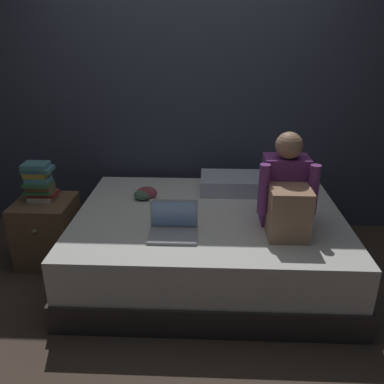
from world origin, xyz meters
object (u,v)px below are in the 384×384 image
laptop (173,227)px  pillow (234,183)px  bed (208,243)px  clothes_pile (145,194)px  book_stack (39,182)px  nightstand (48,231)px  person_sitting (286,194)px

laptop → pillow: laptop is taller
bed → laptop: 0.52m
bed → clothes_pile: 0.64m
book_stack → clothes_pile: book_stack is taller
laptop → nightstand: bearing=156.9°
book_stack → clothes_pile: (0.81, 0.10, -0.13)m
bed → nightstand: size_ratio=3.79×
pillow → clothes_pile: (-0.72, -0.20, -0.02)m
book_stack → clothes_pile: 0.82m
book_stack → bed: bearing=-6.3°
person_sitting → book_stack: bearing=169.2°
person_sitting → book_stack: size_ratio=2.14×
laptop → clothes_pile: (-0.28, 0.58, -0.01)m
laptop → book_stack: book_stack is taller
book_stack → nightstand: bearing=-53.4°
laptop → pillow: bearing=60.4°
nightstand → book_stack: size_ratio=1.73×
nightstand → book_stack: bearing=126.6°
bed → book_stack: size_ratio=6.53×
nightstand → laptop: 1.20m
person_sitting → laptop: size_ratio=2.05×
person_sitting → nightstand: bearing=169.9°
pillow → book_stack: 1.56m
person_sitting → clothes_pile: size_ratio=3.59×
bed → clothes_pile: (-0.51, 0.25, 0.30)m
laptop → clothes_pile: 0.64m
person_sitting → pillow: person_sitting is taller
laptop → pillow: size_ratio=0.57×
pillow → clothes_pile: bearing=-164.3°
nightstand → clothes_pile: (0.79, 0.13, 0.29)m
nightstand → person_sitting: bearing=-10.1°
laptop → person_sitting: bearing=10.0°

